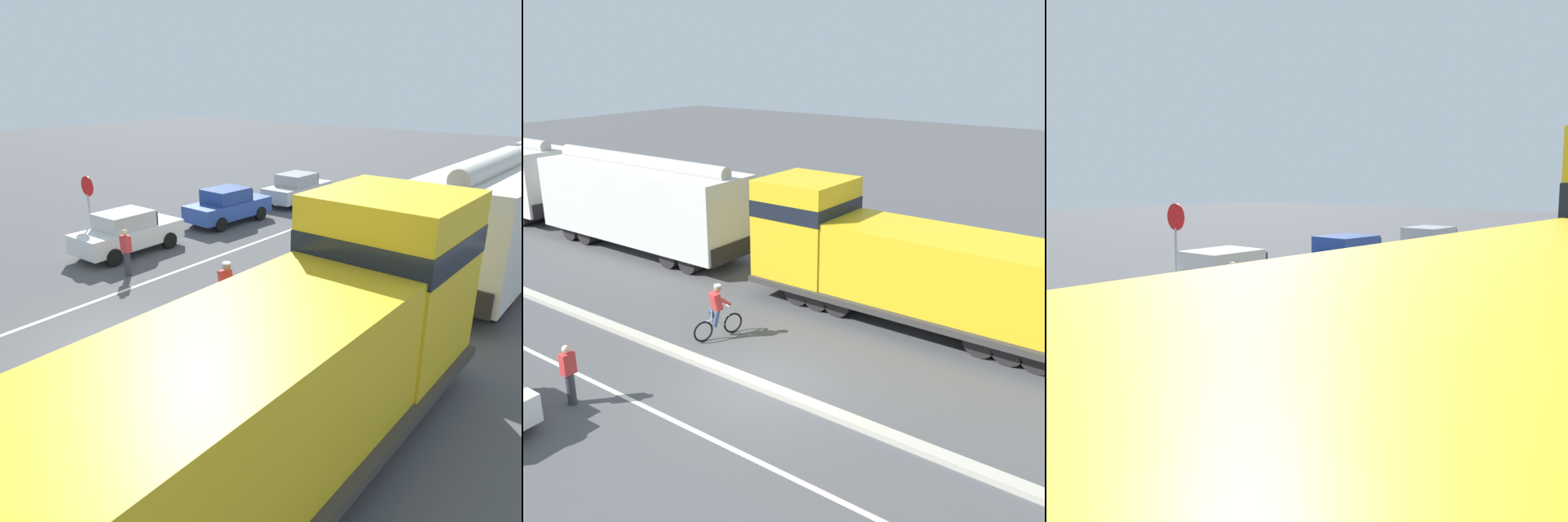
# 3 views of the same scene
# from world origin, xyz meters

# --- Properties ---
(ground_plane) EXTENTS (120.00, 120.00, 0.00)m
(ground_plane) POSITION_xyz_m (0.00, 0.00, 0.00)
(ground_plane) COLOR #4C4C4F
(median_curb) EXTENTS (0.36, 36.00, 0.16)m
(median_curb) POSITION_xyz_m (0.00, 6.00, 0.08)
(median_curb) COLOR #B2AD9E
(median_curb) RESTS_ON ground
(lane_stripe) EXTENTS (0.14, 36.00, 0.01)m
(lane_stripe) POSITION_xyz_m (-2.40, 6.00, 0.00)
(lane_stripe) COLOR silver
(lane_stripe) RESTS_ON ground
(parked_car_white) EXTENTS (1.88, 4.22, 1.62)m
(parked_car_white) POSITION_xyz_m (-5.36, 4.81, 0.82)
(parked_car_white) COLOR silver
(parked_car_white) RESTS_ON ground
(parked_car_blue) EXTENTS (1.95, 4.26, 1.62)m
(parked_car_blue) POSITION_xyz_m (-5.35, 10.42, 0.82)
(parked_car_blue) COLOR #28479E
(parked_car_blue) RESTS_ON ground
(parked_car_silver) EXTENTS (1.84, 4.20, 1.62)m
(parked_car_silver) POSITION_xyz_m (-5.13, 15.64, 0.82)
(parked_car_silver) COLOR #B7BABF
(parked_car_silver) RESTS_ON ground
(cyclist) EXTENTS (1.65, 0.65, 1.71)m
(cyclist) POSITION_xyz_m (1.56, 2.86, 0.82)
(cyclist) COLOR black
(cyclist) RESTS_ON ground
(stop_sign) EXTENTS (0.76, 0.08, 2.88)m
(stop_sign) POSITION_xyz_m (-6.69, 4.16, 2.02)
(stop_sign) COLOR gray
(stop_sign) RESTS_ON ground
(pedestrian_by_cars) EXTENTS (0.34, 0.22, 1.62)m
(pedestrian_by_cars) POSITION_xyz_m (-3.37, 3.28, 0.85)
(pedestrian_by_cars) COLOR #33333D
(pedestrian_by_cars) RESTS_ON ground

